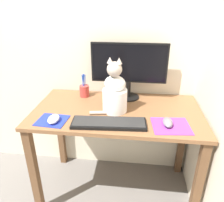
{
  "coord_description": "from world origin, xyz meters",
  "views": [
    {
      "loc": [
        0.12,
        -1.32,
        1.42
      ],
      "look_at": [
        -0.02,
        -0.11,
        0.84
      ],
      "focal_mm": 35.0,
      "sensor_mm": 36.0,
      "label": 1
    }
  ],
  "objects_px": {
    "cat": "(115,92)",
    "pen_cup": "(84,91)",
    "keyboard": "(109,123)",
    "computer_mouse_left": "(54,119)",
    "monitor": "(129,67)",
    "computer_mouse_right": "(168,122)"
  },
  "relations": [
    {
      "from": "pen_cup",
      "to": "monitor",
      "type": "bearing_deg",
      "value": 2.22
    },
    {
      "from": "computer_mouse_left",
      "to": "cat",
      "type": "bearing_deg",
      "value": 28.82
    },
    {
      "from": "keyboard",
      "to": "computer_mouse_right",
      "type": "distance_m",
      "value": 0.35
    },
    {
      "from": "monitor",
      "to": "computer_mouse_right",
      "type": "bearing_deg",
      "value": -56.19
    },
    {
      "from": "cat",
      "to": "pen_cup",
      "type": "height_order",
      "value": "cat"
    },
    {
      "from": "computer_mouse_right",
      "to": "cat",
      "type": "height_order",
      "value": "cat"
    },
    {
      "from": "computer_mouse_left",
      "to": "cat",
      "type": "xyz_separation_m",
      "value": [
        0.36,
        0.2,
        0.11
      ]
    },
    {
      "from": "pen_cup",
      "to": "computer_mouse_left",
      "type": "bearing_deg",
      "value": -103.15
    },
    {
      "from": "cat",
      "to": "pen_cup",
      "type": "relative_size",
      "value": 2.11
    },
    {
      "from": "keyboard",
      "to": "computer_mouse_right",
      "type": "xyz_separation_m",
      "value": [
        0.35,
        0.03,
        0.01
      ]
    },
    {
      "from": "cat",
      "to": "monitor",
      "type": "bearing_deg",
      "value": 82.84
    },
    {
      "from": "keyboard",
      "to": "computer_mouse_right",
      "type": "height_order",
      "value": "computer_mouse_right"
    },
    {
      "from": "computer_mouse_right",
      "to": "cat",
      "type": "distance_m",
      "value": 0.39
    },
    {
      "from": "keyboard",
      "to": "computer_mouse_left",
      "type": "xyz_separation_m",
      "value": [
        -0.34,
        -0.01,
        0.01
      ]
    },
    {
      "from": "cat",
      "to": "computer_mouse_left",
      "type": "bearing_deg",
      "value": -139.42
    },
    {
      "from": "computer_mouse_left",
      "to": "pen_cup",
      "type": "bearing_deg",
      "value": 76.85
    },
    {
      "from": "cat",
      "to": "pen_cup",
      "type": "distance_m",
      "value": 0.35
    },
    {
      "from": "monitor",
      "to": "cat",
      "type": "xyz_separation_m",
      "value": [
        -0.08,
        -0.23,
        -0.11
      ]
    },
    {
      "from": "keyboard",
      "to": "cat",
      "type": "xyz_separation_m",
      "value": [
        0.01,
        0.18,
        0.13
      ]
    },
    {
      "from": "monitor",
      "to": "keyboard",
      "type": "distance_m",
      "value": 0.48
    },
    {
      "from": "computer_mouse_right",
      "to": "pen_cup",
      "type": "height_order",
      "value": "pen_cup"
    },
    {
      "from": "computer_mouse_left",
      "to": "monitor",
      "type": "bearing_deg",
      "value": 44.44
    }
  ]
}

